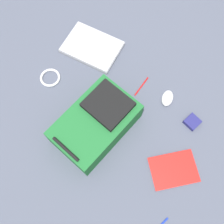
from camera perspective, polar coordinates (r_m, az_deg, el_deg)
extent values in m
plane|color=#4C5160|center=(1.57, 0.41, -0.84)|extent=(3.42, 3.42, 0.00)
cube|color=#1E662D|center=(1.47, -3.45, -2.58)|extent=(0.38, 0.51, 0.16)
cube|color=black|center=(1.41, -0.86, 1.55)|extent=(0.26, 0.24, 0.03)
cylinder|color=black|center=(1.37, -9.64, -7.64)|extent=(0.17, 0.05, 0.02)
cube|color=#929296|center=(1.77, -4.19, 13.24)|extent=(0.35, 0.25, 0.02)
cube|color=#B7B7BC|center=(1.76, -4.22, 13.53)|extent=(0.34, 0.25, 0.01)
cube|color=silver|center=(1.52, 12.69, -11.70)|extent=(0.29, 0.28, 0.02)
cube|color=red|center=(1.51, 12.76, -11.64)|extent=(0.30, 0.29, 0.00)
ellipsoid|color=silver|center=(1.62, 11.49, 2.85)|extent=(0.08, 0.11, 0.04)
torus|color=silver|center=(1.70, -12.78, 7.01)|extent=(0.12, 0.12, 0.01)
cylinder|color=red|center=(1.65, 6.18, 5.40)|extent=(0.03, 0.14, 0.01)
cube|color=navy|center=(1.61, 16.41, -2.01)|extent=(0.10, 0.10, 0.03)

